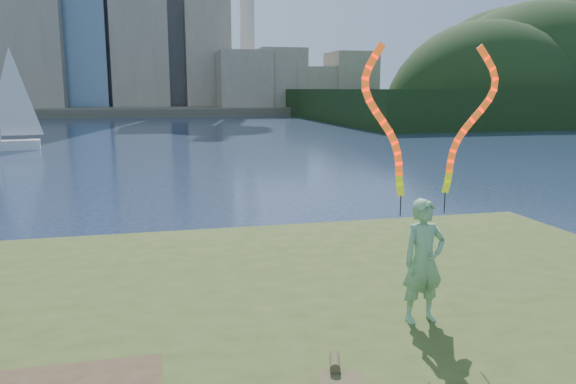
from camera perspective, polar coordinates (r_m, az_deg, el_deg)
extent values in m
plane|color=#192640|center=(9.23, -8.90, -15.48)|extent=(320.00, 320.00, 0.00)
cube|color=#394819|center=(7.15, -7.64, -17.70)|extent=(14.00, 12.00, 0.30)
cube|color=#4B4637|center=(103.35, -13.39, 8.25)|extent=(320.00, 40.00, 1.20)
cube|color=black|center=(88.08, 25.83, 8.08)|extent=(70.00, 42.00, 4.00)
imported|color=#247E2B|center=(8.02, 13.60, -6.85)|extent=(0.67, 0.47, 1.74)
cylinder|color=black|center=(7.76, 11.36, -1.38)|extent=(0.02, 0.02, 0.30)
cylinder|color=black|center=(8.13, 15.62, -1.03)|extent=(0.02, 0.02, 0.30)
cylinder|color=#4D4727|center=(6.17, 4.78, -16.84)|extent=(0.20, 0.33, 0.11)
cube|color=silver|center=(42.05, -27.14, 4.20)|extent=(4.98, 2.20, 0.67)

